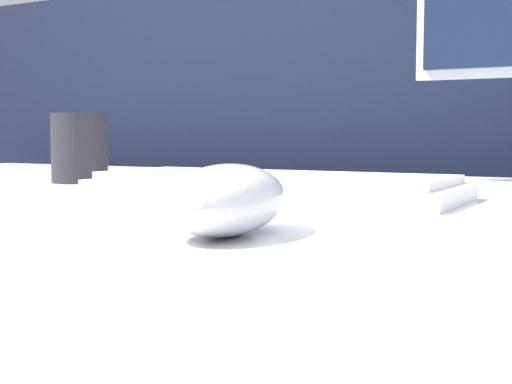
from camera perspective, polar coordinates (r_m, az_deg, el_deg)
name	(u,v)px	position (r m, az deg, el deg)	size (l,w,h in m)	color
partition_panel	(460,278)	(1.26, 16.02, -6.63)	(5.00, 0.03, 1.08)	black
computer_mouse_near	(227,200)	(0.44, -2.31, -0.63)	(0.08, 0.13, 0.04)	silver
keyboard	(272,186)	(0.70, 1.27, 0.49)	(0.37, 0.15, 0.02)	white
mug	(80,148)	(0.95, -13.94, 3.43)	(0.07, 0.07, 0.09)	#232328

